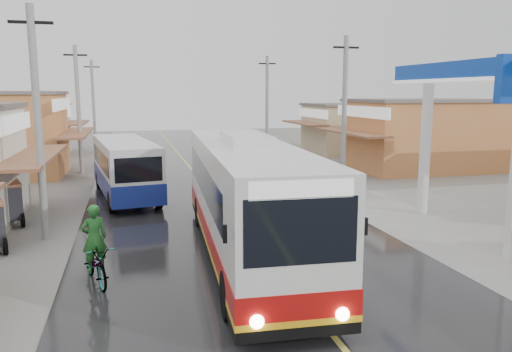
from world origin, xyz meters
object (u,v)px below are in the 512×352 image
at_px(second_bus, 125,167).
at_px(tricycle_near, 1,200).
at_px(cyclist, 96,258).
at_px(coach_bus, 246,198).

distance_m(second_bus, tricycle_near, 6.23).
relative_size(cyclist, tricycle_near, 0.95).
distance_m(coach_bus, cyclist, 4.77).
bearing_deg(cyclist, tricycle_near, 101.37).
xyz_separation_m(second_bus, tricycle_near, (-4.70, -4.06, -0.54)).
bearing_deg(coach_bus, tricycle_near, 147.50).
relative_size(coach_bus, tricycle_near, 5.28).
distance_m(cyclist, tricycle_near, 8.35).
bearing_deg(coach_bus, second_bus, 113.40).
xyz_separation_m(coach_bus, tricycle_near, (-8.39, 6.07, -0.89)).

